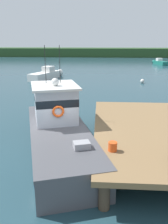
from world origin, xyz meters
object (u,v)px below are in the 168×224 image
(bait_bucket, at_px, (113,147))
(main_fishing_boat, at_px, (58,128))
(mooring_buoy_channel_marker, at_px, (57,88))
(mooring_buoy_outer, at_px, (142,81))
(moored_boat_far_left, at_px, (47,75))
(moored_boat_mid_harbor, at_px, (160,62))

(bait_bucket, bearing_deg, main_fishing_boat, 133.62)
(mooring_buoy_channel_marker, distance_m, mooring_buoy_outer, 10.48)
(bait_bucket, xyz_separation_m, mooring_buoy_outer, (4.56, 20.69, -1.13))
(main_fishing_boat, height_order, mooring_buoy_channel_marker, main_fishing_boat)
(main_fishing_boat, distance_m, mooring_buoy_outer, 19.43)
(main_fishing_boat, relative_size, bait_bucket, 29.12)
(bait_bucket, distance_m, moored_boat_far_left, 24.34)
(main_fishing_boat, relative_size, mooring_buoy_outer, 20.35)
(bait_bucket, distance_m, mooring_buoy_channel_marker, 16.95)
(moored_boat_far_left, distance_m, moored_boat_mid_harbor, 27.15)
(mooring_buoy_channel_marker, bearing_deg, mooring_buoy_outer, 25.45)
(moored_boat_mid_harbor, distance_m, mooring_buoy_channel_marker, 31.00)
(moored_boat_far_left, bearing_deg, main_fishing_boat, -76.24)
(moored_boat_far_left, bearing_deg, mooring_buoy_outer, -11.49)
(moored_boat_far_left, distance_m, mooring_buoy_outer, 12.32)
(moored_boat_far_left, xyz_separation_m, moored_boat_mid_harbor, (19.14, 19.26, -0.12))
(moored_boat_mid_harbor, bearing_deg, bait_bucket, -105.35)
(moored_boat_mid_harbor, bearing_deg, moored_boat_far_left, -134.83)
(main_fishing_boat, distance_m, mooring_buoy_channel_marker, 13.83)
(bait_bucket, relative_size, moored_boat_mid_harbor, 0.07)
(mooring_buoy_outer, bearing_deg, mooring_buoy_channel_marker, -154.55)
(bait_bucket, xyz_separation_m, moored_boat_mid_harbor, (11.64, 42.39, -0.94))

